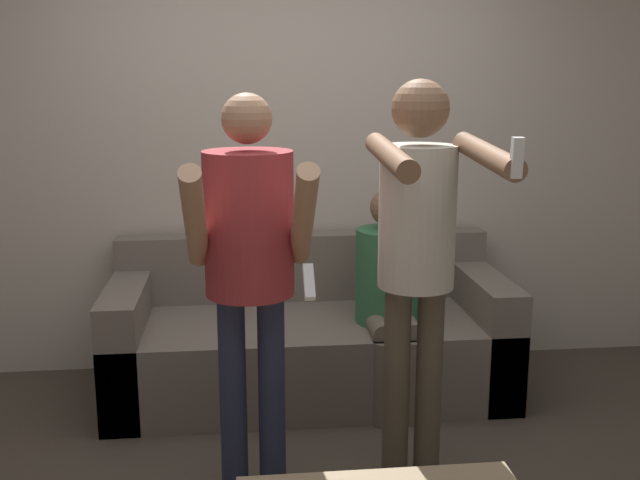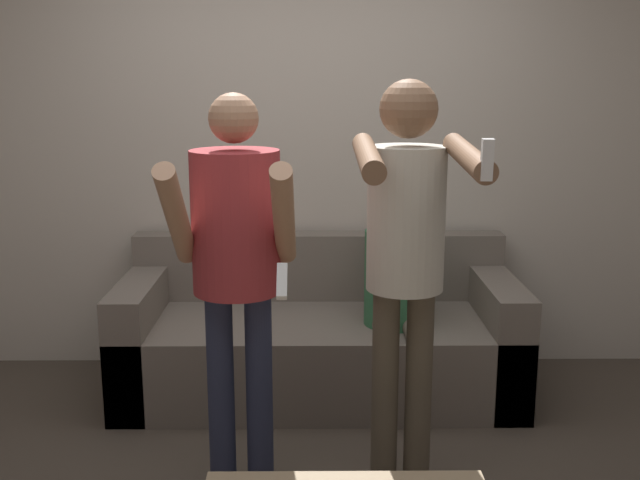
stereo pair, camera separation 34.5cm
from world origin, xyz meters
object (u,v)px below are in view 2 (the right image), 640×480
(couch, at_px, (319,341))
(person_standing_right, at_px, (406,243))
(person_seated, at_px, (397,290))
(person_standing_left, at_px, (236,251))

(couch, xyz_separation_m, person_standing_right, (0.33, -1.07, 0.79))
(person_standing_right, bearing_deg, couch, 107.34)
(person_standing_right, bearing_deg, person_seated, 85.50)
(person_standing_right, xyz_separation_m, person_seated, (0.07, 0.87, -0.44))
(couch, xyz_separation_m, person_standing_left, (-0.33, -1.06, 0.76))
(couch, distance_m, person_standing_left, 1.34)
(couch, bearing_deg, person_standing_left, -107.46)
(couch, relative_size, person_standing_left, 1.29)
(person_standing_left, xyz_separation_m, person_seated, (0.73, 0.86, -0.41))
(person_standing_left, bearing_deg, person_standing_right, -0.82)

